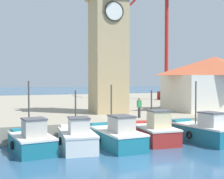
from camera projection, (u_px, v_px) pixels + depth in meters
ground_plane at (154, 164)px, 15.83m from camera, size 300.00×300.00×0.00m
quay_wharf at (57, 107)px, 41.32m from camera, size 120.00×40.00×1.21m
fishing_boat_far_left at (31, 140)px, 18.41m from camera, size 2.60×4.34×4.23m
fishing_boat_left_outer at (77, 138)px, 19.18m from camera, size 2.31×4.45×3.63m
fishing_boat_left_inner at (116, 136)px, 19.91m from camera, size 2.42×5.30×3.97m
fishing_boat_mid_left at (155, 132)px, 21.23m from camera, size 2.36×4.28×3.56m
fishing_boat_center at (202, 131)px, 21.27m from camera, size 2.65×4.94×4.18m
clock_tower at (108, 35)px, 28.70m from camera, size 3.51×3.51×15.16m
warehouse_right at (215, 82)px, 32.02m from camera, size 9.92×6.09×5.42m
port_crane_near at (165, 50)px, 46.95m from camera, size 3.55×10.08×20.02m
dock_worker_near_tower at (139, 107)px, 25.03m from camera, size 0.34×0.22×1.62m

